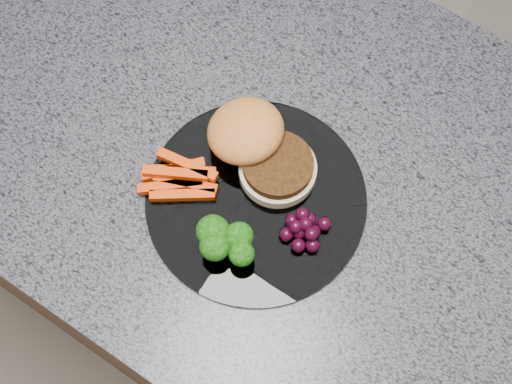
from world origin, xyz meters
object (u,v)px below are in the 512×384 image
Objects in this scene: island_cabinet at (269,262)px; plate at (256,199)px; grape_bunch at (304,229)px; burger at (257,146)px.

plate reaches higher than island_cabinet.
grape_bunch is (0.08, -0.07, 0.49)m from island_cabinet.
grape_bunch is (0.07, -0.00, 0.02)m from plate.
burger is at bearing -137.42° from island_cabinet.
plate is 0.06m from burger.
grape_bunch is at bearing -25.38° from burger.
island_cabinet is at bearing 45.41° from burger.
island_cabinet is 21.89× the size of grape_bunch.
plate is at bearing -54.64° from burger.
grape_bunch reaches higher than island_cabinet.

